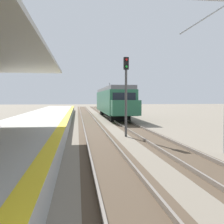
# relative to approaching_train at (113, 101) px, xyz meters

# --- Properties ---
(station_platform) EXTENTS (5.00, 80.00, 0.91)m
(station_platform) POSITION_rel_approaching_train_xyz_m (-7.80, -18.85, -1.73)
(station_platform) COLOR #A8A8A3
(station_platform) RESTS_ON ground
(track_pair_nearest_platform) EXTENTS (2.34, 120.00, 0.16)m
(track_pair_nearest_platform) POSITION_rel_approaching_train_xyz_m (-3.40, -14.85, -2.13)
(track_pair_nearest_platform) COLOR #4C3D2D
(track_pair_nearest_platform) RESTS_ON ground
(track_pair_middle) EXTENTS (2.34, 120.00, 0.16)m
(track_pair_middle) POSITION_rel_approaching_train_xyz_m (-0.00, -14.85, -2.13)
(track_pair_middle) COLOR #4C3D2D
(track_pair_middle) RESTS_ON ground
(approaching_train) EXTENTS (2.93, 19.60, 4.76)m
(approaching_train) POSITION_rel_approaching_train_xyz_m (0.00, 0.00, 0.00)
(approaching_train) COLOR #286647
(approaching_train) RESTS_ON ground
(rail_signal_post) EXTENTS (0.32, 0.34, 5.20)m
(rail_signal_post) POSITION_rel_approaching_train_xyz_m (-1.48, -17.83, 1.02)
(rail_signal_post) COLOR #4C4C4C
(rail_signal_post) RESTS_ON ground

